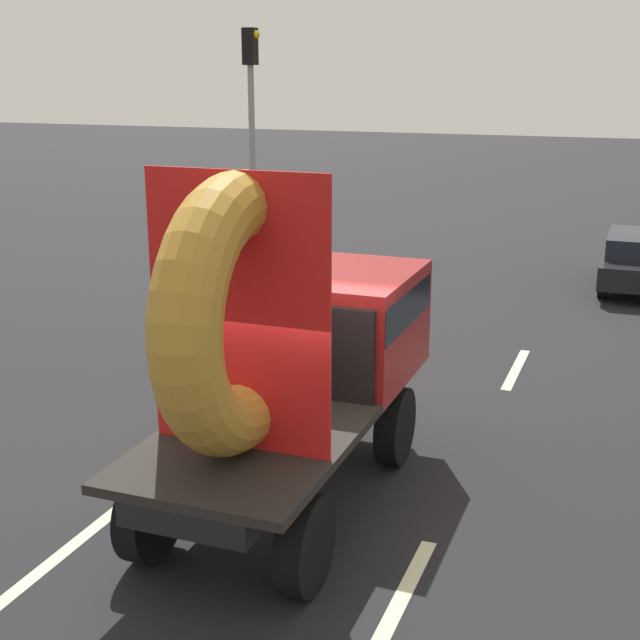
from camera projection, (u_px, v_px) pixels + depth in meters
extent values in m
plane|color=black|center=(271.00, 512.00, 9.98)|extent=(120.00, 120.00, 0.00)
cylinder|color=black|center=(272.00, 408.00, 11.70)|extent=(0.28, 1.00, 1.00)
cylinder|color=black|center=(395.00, 426.00, 11.12)|extent=(0.28, 1.00, 1.00)
cylinder|color=black|center=(150.00, 513.00, 8.92)|extent=(0.28, 1.00, 1.00)
cylinder|color=black|center=(305.00, 544.00, 8.34)|extent=(0.28, 1.00, 1.00)
cube|color=black|center=(289.00, 423.00, 9.98)|extent=(1.30, 5.02, 0.25)
cube|color=maroon|center=(333.00, 323.00, 11.06)|extent=(2.00, 2.13, 1.35)
cube|color=black|center=(331.00, 301.00, 10.93)|extent=(2.02, 2.02, 0.44)
cube|color=black|center=(248.00, 445.00, 8.97)|extent=(2.00, 2.89, 0.10)
cube|color=black|center=(299.00, 350.00, 10.06)|extent=(1.80, 0.08, 1.10)
torus|color=#B7842D|center=(238.00, 314.00, 8.44)|extent=(0.66, 2.76, 2.76)
cube|color=red|center=(238.00, 314.00, 8.44)|extent=(1.90, 0.03, 2.76)
cylinder|color=black|center=(610.00, 262.00, 21.47)|extent=(0.20, 0.59, 0.59)
cylinder|color=black|center=(603.00, 285.00, 19.23)|extent=(0.20, 0.59, 0.59)
cylinder|color=gray|center=(253.00, 163.00, 22.89)|extent=(0.16, 0.16, 4.94)
cube|color=black|center=(250.00, 46.00, 22.09)|extent=(0.30, 0.36, 0.90)
sphere|color=yellow|center=(256.00, 35.00, 21.95)|extent=(0.20, 0.20, 0.20)
cube|color=beige|center=(80.00, 539.00, 9.39)|extent=(0.16, 2.79, 0.01)
cube|color=beige|center=(324.00, 343.00, 16.10)|extent=(0.16, 2.79, 0.01)
cube|color=beige|center=(390.00, 621.00, 8.00)|extent=(0.16, 2.98, 0.01)
cube|color=beige|center=(516.00, 369.00, 14.71)|extent=(0.16, 2.15, 0.01)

